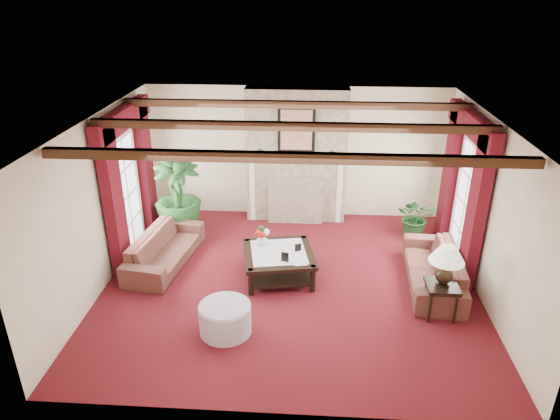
# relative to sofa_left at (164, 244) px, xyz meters

# --- Properties ---
(floor) EXTENTS (6.00, 6.00, 0.00)m
(floor) POSITION_rel_sofa_left_xyz_m (2.22, -0.51, -0.38)
(floor) COLOR #480C10
(floor) RESTS_ON ground
(ceiling) EXTENTS (6.00, 6.00, 0.00)m
(ceiling) POSITION_rel_sofa_left_xyz_m (2.22, -0.51, 2.32)
(ceiling) COLOR white
(ceiling) RESTS_ON floor
(back_wall) EXTENTS (6.00, 0.02, 2.70)m
(back_wall) POSITION_rel_sofa_left_xyz_m (2.22, 2.24, 0.97)
(back_wall) COLOR beige
(back_wall) RESTS_ON ground
(left_wall) EXTENTS (0.02, 5.50, 2.70)m
(left_wall) POSITION_rel_sofa_left_xyz_m (-0.78, -0.51, 0.97)
(left_wall) COLOR beige
(left_wall) RESTS_ON ground
(right_wall) EXTENTS (0.02, 5.50, 2.70)m
(right_wall) POSITION_rel_sofa_left_xyz_m (5.22, -0.51, 0.97)
(right_wall) COLOR beige
(right_wall) RESTS_ON ground
(ceiling_beams) EXTENTS (6.00, 3.00, 0.12)m
(ceiling_beams) POSITION_rel_sofa_left_xyz_m (2.22, -0.51, 2.26)
(ceiling_beams) COLOR black
(ceiling_beams) RESTS_ON ceiling
(fireplace) EXTENTS (2.00, 0.52, 2.70)m
(fireplace) POSITION_rel_sofa_left_xyz_m (2.22, 2.04, 2.32)
(fireplace) COLOR tan
(fireplace) RESTS_ON ground
(french_door_left) EXTENTS (0.10, 1.10, 2.16)m
(french_door_left) POSITION_rel_sofa_left_xyz_m (-0.75, 0.49, 1.75)
(french_door_left) COLOR white
(french_door_left) RESTS_ON ground
(french_door_right) EXTENTS (0.10, 1.10, 2.16)m
(french_door_right) POSITION_rel_sofa_left_xyz_m (5.19, 0.49, 1.75)
(french_door_right) COLOR white
(french_door_right) RESTS_ON ground
(curtains_left) EXTENTS (0.20, 2.40, 2.55)m
(curtains_left) POSITION_rel_sofa_left_xyz_m (-0.64, 0.49, 2.17)
(curtains_left) COLOR #460911
(curtains_left) RESTS_ON ground
(curtains_right) EXTENTS (0.20, 2.40, 2.55)m
(curtains_right) POSITION_rel_sofa_left_xyz_m (5.08, 0.49, 2.17)
(curtains_right) COLOR #460911
(curtains_right) RESTS_ON ground
(sofa_left) EXTENTS (2.11, 1.14, 0.76)m
(sofa_left) POSITION_rel_sofa_left_xyz_m (0.00, 0.00, 0.00)
(sofa_left) COLOR #3F111A
(sofa_left) RESTS_ON ground
(sofa_right) EXTENTS (2.07, 0.84, 0.78)m
(sofa_right) POSITION_rel_sofa_left_xyz_m (4.54, -0.37, 0.01)
(sofa_right) COLOR #3F111A
(sofa_right) RESTS_ON ground
(potted_palm) EXTENTS (2.08, 2.25, 0.89)m
(potted_palm) POSITION_rel_sofa_left_xyz_m (-0.04, 1.23, 0.06)
(potted_palm) COLOR black
(potted_palm) RESTS_ON ground
(small_plant) EXTENTS (0.91, 0.97, 0.63)m
(small_plant) POSITION_rel_sofa_left_xyz_m (4.56, 1.34, -0.07)
(small_plant) COLOR black
(small_plant) RESTS_ON ground
(coffee_table) EXTENTS (1.31, 1.31, 0.46)m
(coffee_table) POSITION_rel_sofa_left_xyz_m (2.02, -0.32, -0.15)
(coffee_table) COLOR black
(coffee_table) RESTS_ON ground
(side_table) EXTENTS (0.53, 0.53, 0.54)m
(side_table) POSITION_rel_sofa_left_xyz_m (4.46, -1.24, -0.11)
(side_table) COLOR black
(side_table) RESTS_ON ground
(ottoman) EXTENTS (0.73, 0.73, 0.43)m
(ottoman) POSITION_rel_sofa_left_xyz_m (1.37, -1.82, -0.17)
(ottoman) COLOR #B1A7BE
(ottoman) RESTS_ON ground
(table_lamp) EXTENTS (0.51, 0.51, 0.64)m
(table_lamp) POSITION_rel_sofa_left_xyz_m (4.46, -1.24, 0.48)
(table_lamp) COLOR black
(table_lamp) RESTS_ON side_table
(flower_vase) EXTENTS (0.29, 0.30, 0.19)m
(flower_vase) POSITION_rel_sofa_left_xyz_m (1.72, -0.09, 0.18)
(flower_vase) COLOR silver
(flower_vase) RESTS_ON coffee_table
(book) EXTENTS (0.21, 0.07, 0.28)m
(book) POSITION_rel_sofa_left_xyz_m (2.27, -0.63, 0.22)
(book) COLOR black
(book) RESTS_ON coffee_table
(photo_frame_a) EXTENTS (0.12, 0.05, 0.16)m
(photo_frame_a) POSITION_rel_sofa_left_xyz_m (2.14, -0.62, 0.16)
(photo_frame_a) COLOR black
(photo_frame_a) RESTS_ON coffee_table
(photo_frame_b) EXTENTS (0.11, 0.06, 0.14)m
(photo_frame_b) POSITION_rel_sofa_left_xyz_m (2.33, -0.27, 0.15)
(photo_frame_b) COLOR black
(photo_frame_b) RESTS_ON coffee_table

